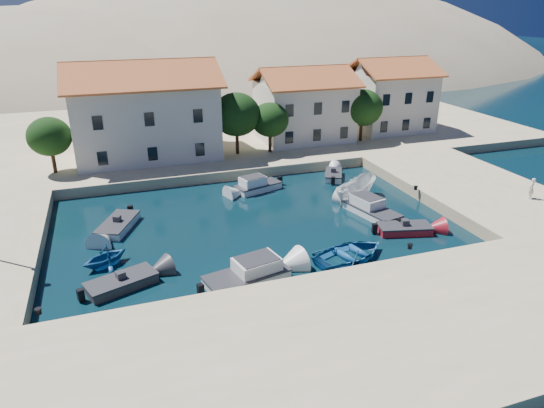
{
  "coord_description": "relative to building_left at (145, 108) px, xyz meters",
  "views": [
    {
      "loc": [
        -9.66,
        -22.93,
        15.86
      ],
      "look_at": [
        1.15,
        8.67,
        2.0
      ],
      "focal_mm": 32.0,
      "sensor_mm": 36.0,
      "label": 1
    }
  ],
  "objects": [
    {
      "name": "motorboat_white_ne",
      "position": [
        16.55,
        -10.42,
        -5.64
      ],
      "size": [
        2.94,
        3.75,
        1.25
      ],
      "rotation": [
        0.0,
        0.0,
        1.11
      ],
      "color": "white",
      "rests_on": "ground"
    },
    {
      "name": "motorboat_white_west",
      "position": [
        -3.95,
        -15.58,
        -5.64
      ],
      "size": [
        3.64,
        4.84,
        1.25
      ],
      "rotation": [
        0.0,
        0.0,
        -2.0
      ],
      "color": "white",
      "rests_on": "ground"
    },
    {
      "name": "quay_south",
      "position": [
        6.0,
        -34.0,
        -5.44
      ],
      "size": [
        52.0,
        12.0,
        1.0
      ],
      "primitive_type": "cube",
      "color": "tan",
      "rests_on": "ground"
    },
    {
      "name": "hills",
      "position": [
        26.64,
        95.62,
        -29.34
      ],
      "size": [
        254.0,
        176.0,
        99.0
      ],
      "color": "#9C8A6A",
      "rests_on": "ground"
    },
    {
      "name": "ground",
      "position": [
        6.0,
        -28.0,
        -5.94
      ],
      "size": [
        400.0,
        400.0,
        0.0
      ],
      "primitive_type": "plane",
      "color": "black",
      "rests_on": "ground"
    },
    {
      "name": "rowboat_west",
      "position": [
        -4.99,
        -21.21,
        -5.94
      ],
      "size": [
        3.92,
        3.76,
        1.6
      ],
      "primitive_type": "imported",
      "rotation": [
        0.0,
        0.0,
        -1.06
      ],
      "color": "#1A548F",
      "rests_on": "ground"
    },
    {
      "name": "building_right",
      "position": [
        30.0,
        2.0,
        -0.46
      ],
      "size": [
        9.45,
        8.4,
        8.8
      ],
      "color": "beige",
      "rests_on": "quay_north"
    },
    {
      "name": "building_left",
      "position": [
        0.0,
        0.0,
        0.0
      ],
      "size": [
        14.7,
        9.45,
        9.7
      ],
      "color": "beige",
      "rests_on": "quay_north"
    },
    {
      "name": "trees",
      "position": [
        10.51,
        -2.54,
        -1.1
      ],
      "size": [
        37.3,
        5.3,
        6.45
      ],
      "color": "#382314",
      "rests_on": "quay_north"
    },
    {
      "name": "cabin_cruiser_north",
      "position": [
        8.58,
        -11.22,
        -5.46
      ],
      "size": [
        4.58,
        2.96,
        1.6
      ],
      "rotation": [
        0.0,
        0.0,
        3.44
      ],
      "color": "white",
      "rests_on": "ground"
    },
    {
      "name": "motorboat_red_se",
      "position": [
        16.26,
        -23.24,
        -5.64
      ],
      "size": [
        4.2,
        2.62,
        1.25
      ],
      "rotation": [
        0.0,
        0.0,
        -0.24
      ],
      "color": "maroon",
      "rests_on": "ground"
    },
    {
      "name": "quay_east",
      "position": [
        26.5,
        -18.0,
        -5.44
      ],
      "size": [
        11.0,
        20.0,
        1.0
      ],
      "primitive_type": "cube",
      "color": "tan",
      "rests_on": "ground"
    },
    {
      "name": "quay_north",
      "position": [
        8.0,
        10.0,
        -5.44
      ],
      "size": [
        80.0,
        36.0,
        1.0
      ],
      "primitive_type": "cube",
      "color": "tan",
      "rests_on": "ground"
    },
    {
      "name": "rowboat_south",
      "position": [
        10.54,
        -25.58,
        -5.94
      ],
      "size": [
        6.14,
        5.02,
        1.11
      ],
      "primitive_type": "imported",
      "rotation": [
        0.0,
        0.0,
        1.82
      ],
      "color": "#1A548F",
      "rests_on": "ground"
    },
    {
      "name": "motorboat_grey_sw",
      "position": [
        -4.12,
        -24.23,
        -5.64
      ],
      "size": [
        4.52,
        3.16,
        1.25
      ],
      "rotation": [
        0.0,
        0.0,
        0.36
      ],
      "color": "#2F2E33",
      "rests_on": "ground"
    },
    {
      "name": "building_mid",
      "position": [
        18.0,
        1.0,
        -0.71
      ],
      "size": [
        10.5,
        8.4,
        8.3
      ],
      "color": "beige",
      "rests_on": "quay_north"
    },
    {
      "name": "cabin_cruiser_east",
      "position": [
        15.61,
        -19.56,
        -5.46
      ],
      "size": [
        3.14,
        5.36,
        1.6
      ],
      "rotation": [
        0.0,
        0.0,
        1.8
      ],
      "color": "white",
      "rests_on": "ground"
    },
    {
      "name": "pedestrian",
      "position": [
        28.4,
        -22.77,
        -4.05
      ],
      "size": [
        0.77,
        0.71,
        1.76
      ],
      "primitive_type": "imported",
      "rotation": [
        0.0,
        0.0,
        3.75
      ],
      "color": "beige",
      "rests_on": "quay_east"
    },
    {
      "name": "bollards",
      "position": [
        8.8,
        -24.13,
        -4.79
      ],
      "size": [
        29.36,
        9.56,
        0.3
      ],
      "color": "black",
      "rests_on": "ground"
    },
    {
      "name": "cabin_cruiser_south",
      "position": [
        3.2,
        -26.09,
        -5.46
      ],
      "size": [
        5.59,
        3.32,
        1.6
      ],
      "rotation": [
        0.0,
        0.0,
        0.22
      ],
      "color": "white",
      "rests_on": "ground"
    },
    {
      "name": "boat_east",
      "position": [
        15.89,
        -16.17,
        -5.94
      ],
      "size": [
        5.5,
        4.25,
        2.01
      ],
      "primitive_type": "imported",
      "rotation": [
        0.0,
        0.0,
        2.08
      ],
      "color": "white",
      "rests_on": "ground"
    }
  ]
}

